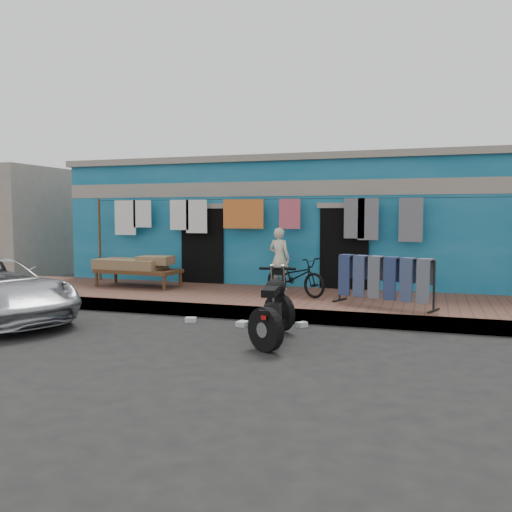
{
  "coord_description": "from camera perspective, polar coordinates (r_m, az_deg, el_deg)",
  "views": [
    {
      "loc": [
        3.2,
        -7.81,
        1.94
      ],
      "look_at": [
        0.0,
        2.0,
        1.15
      ],
      "focal_mm": 38.0,
      "sensor_mm": 36.0,
      "label": 1
    }
  ],
  "objects": [
    {
      "name": "ground",
      "position": [
        8.66,
        -4.16,
        -8.58
      ],
      "size": [
        80.0,
        80.0,
        0.0
      ],
      "primitive_type": "plane",
      "color": "black",
      "rests_on": "ground"
    },
    {
      "name": "sidewalk",
      "position": [
        11.42,
        1.56,
        -4.77
      ],
      "size": [
        28.0,
        3.0,
        0.25
      ],
      "primitive_type": "cube",
      "color": "brown",
      "rests_on": "ground"
    },
    {
      "name": "curb",
      "position": [
        10.06,
        -0.8,
        -6.02
      ],
      "size": [
        28.0,
        0.1,
        0.25
      ],
      "primitive_type": "cube",
      "color": "gray",
      "rests_on": "ground"
    },
    {
      "name": "building",
      "position": [
        15.14,
        5.87,
        3.39
      ],
      "size": [
        12.2,
        5.2,
        3.36
      ],
      "color": "#10628C",
      "rests_on": "ground"
    },
    {
      "name": "clothesline",
      "position": [
        12.69,
        0.03,
        3.79
      ],
      "size": [
        10.06,
        0.06,
        2.1
      ],
      "color": "brown",
      "rests_on": "sidewalk"
    },
    {
      "name": "seated_person",
      "position": [
        12.33,
        2.46,
        -0.24
      ],
      "size": [
        0.56,
        0.44,
        1.4
      ],
      "primitive_type": "imported",
      "rotation": [
        0.0,
        0.0,
        2.92
      ],
      "color": "beige",
      "rests_on": "sidewalk"
    },
    {
      "name": "bicycle",
      "position": [
        11.32,
        4.17,
        -1.71
      ],
      "size": [
        1.6,
        1.14,
        0.98
      ],
      "primitive_type": "imported",
      "rotation": [
        0.0,
        0.0,
        1.12
      ],
      "color": "black",
      "rests_on": "sidewalk"
    },
    {
      "name": "motorcycle",
      "position": [
        8.34,
        1.79,
        -5.25
      ],
      "size": [
        1.02,
        1.84,
        1.09
      ],
      "primitive_type": null,
      "rotation": [
        0.0,
        0.0,
        0.13
      ],
      "color": "black",
      "rests_on": "ground"
    },
    {
      "name": "charpoy",
      "position": [
        13.02,
        -12.27,
        -1.64
      ],
      "size": [
        2.17,
        1.21,
        0.7
      ],
      "primitive_type": null,
      "rotation": [
        0.0,
        0.0,
        -0.06
      ],
      "color": "brown",
      "rests_on": "sidewalk"
    },
    {
      "name": "jeans_rack",
      "position": [
        10.28,
        13.34,
        -2.52
      ],
      "size": [
        2.25,
        1.74,
        0.95
      ],
      "primitive_type": null,
      "rotation": [
        0.0,
        0.0,
        -0.37
      ],
      "color": "black",
      "rests_on": "sidewalk"
    },
    {
      "name": "litter_a",
      "position": [
        9.92,
        -6.88,
        -6.68
      ],
      "size": [
        0.22,
        0.19,
        0.09
      ],
      "primitive_type": "cube",
      "rotation": [
        0.0,
        0.0,
        0.27
      ],
      "color": "silver",
      "rests_on": "ground"
    },
    {
      "name": "litter_b",
      "position": [
        9.45,
        4.83,
        -7.21
      ],
      "size": [
        0.21,
        0.22,
        0.09
      ],
      "primitive_type": "cube",
      "rotation": [
        0.0,
        0.0,
        0.97
      ],
      "color": "silver",
      "rests_on": "ground"
    },
    {
      "name": "litter_c",
      "position": [
        9.49,
        -1.42,
        -7.15
      ],
      "size": [
        0.2,
        0.24,
        0.09
      ],
      "primitive_type": "cube",
      "rotation": [
        0.0,
        0.0,
        1.45
      ],
      "color": "silver",
      "rests_on": "ground"
    }
  ]
}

